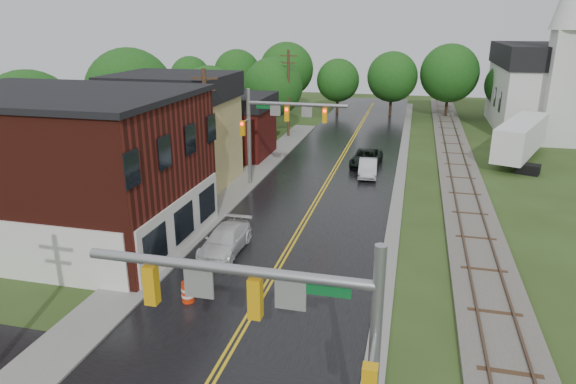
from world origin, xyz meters
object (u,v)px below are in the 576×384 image
at_px(tree_left_b, 131,95).
at_px(tree_left_e, 274,89).
at_px(traffic_signal_far, 277,121).
at_px(tree_left_c, 210,97).
at_px(utility_pole_c, 288,92).
at_px(semi_trailer, 521,137).
at_px(traffic_signal_near, 286,322).
at_px(construction_barrel, 188,292).
at_px(sedan_silver, 368,168).
at_px(utility_pole_b, 207,136).
at_px(brick_building, 62,168).
at_px(pickup_white, 225,240).
at_px(suv_dark, 366,158).
at_px(church, 548,78).
at_px(tree_left_a, 32,121).

distance_m(tree_left_b, tree_left_e, 16.67).
height_order(traffic_signal_far, tree_left_c, tree_left_c).
bearing_deg(utility_pole_c, semi_trailer, -12.15).
relative_size(traffic_signal_near, tree_left_e, 0.90).
height_order(tree_left_b, construction_barrel, tree_left_b).
bearing_deg(sedan_silver, tree_left_e, 124.98).
bearing_deg(utility_pole_c, tree_left_c, -149.80).
bearing_deg(tree_left_b, semi_trailer, 12.47).
bearing_deg(utility_pole_b, brick_building, -129.07).
relative_size(traffic_signal_near, traffic_signal_far, 1.00).
height_order(tree_left_e, pickup_white, tree_left_e).
bearing_deg(utility_pole_b, tree_left_e, 94.90).
height_order(suv_dark, construction_barrel, suv_dark).
relative_size(brick_building, tree_left_e, 1.75).
relative_size(utility_pole_b, utility_pole_c, 1.00).
xyz_separation_m(brick_building, church, (32.48, 38.74, 1.68)).
bearing_deg(semi_trailer, traffic_signal_far, -146.95).
relative_size(pickup_white, semi_trailer, 0.41).
height_order(traffic_signal_near, pickup_white, traffic_signal_near).
distance_m(traffic_signal_near, tree_left_a, 30.66).
distance_m(tree_left_b, sedan_silver, 21.29).
xyz_separation_m(tree_left_b, pickup_white, (14.65, -16.64, -5.05)).
height_order(tree_left_a, sedan_silver, tree_left_a).
height_order(suv_dark, semi_trailer, semi_trailer).
xyz_separation_m(church, tree_left_a, (-39.85, -31.84, -0.72)).
bearing_deg(semi_trailer, tree_left_e, 164.60).
bearing_deg(traffic_signal_near, pickup_white, 116.72).
xyz_separation_m(utility_pole_b, tree_left_c, (-7.05, 17.90, -0.21)).
xyz_separation_m(semi_trailer, construction_barrel, (-18.33, -29.24, -1.67)).
relative_size(utility_pole_b, tree_left_b, 0.93).
height_order(utility_pole_b, tree_left_e, utility_pole_b).
xyz_separation_m(traffic_signal_far, utility_pole_b, (-3.33, -5.00, -0.25)).
bearing_deg(pickup_white, church, 59.16).
xyz_separation_m(brick_building, sedan_silver, (15.31, 16.37, -3.48)).
bearing_deg(semi_trailer, tree_left_a, -153.77).
distance_m(traffic_signal_near, tree_left_c, 41.67).
bearing_deg(construction_barrel, traffic_signal_far, 91.62).
bearing_deg(church, utility_pole_b, -130.18).
height_order(utility_pole_b, tree_left_c, utility_pole_b).
xyz_separation_m(tree_left_e, semi_trailer, (24.19, -6.66, -2.66)).
distance_m(pickup_white, semi_trailer, 30.35).
bearing_deg(pickup_white, utility_pole_c, 97.38).
bearing_deg(brick_building, tree_left_a, 136.87).
xyz_separation_m(brick_building, utility_pole_b, (5.68, 7.00, 0.57)).
xyz_separation_m(traffic_signal_far, tree_left_a, (-16.38, -5.10, 0.14)).
relative_size(utility_pole_c, construction_barrel, 9.31).
distance_m(traffic_signal_near, tree_left_e, 45.59).
xyz_separation_m(tree_left_c, sedan_silver, (16.68, -8.52, -3.84)).
relative_size(tree_left_e, pickup_white, 1.77).
height_order(utility_pole_b, tree_left_b, tree_left_b).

